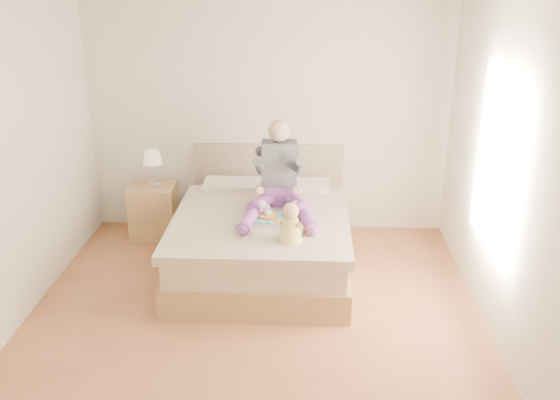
{
  "coord_description": "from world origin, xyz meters",
  "views": [
    {
      "loc": [
        0.44,
        -4.67,
        2.94
      ],
      "look_at": [
        0.19,
        0.93,
        0.77
      ],
      "focal_mm": 40.0,
      "sensor_mm": 36.0,
      "label": 1
    }
  ],
  "objects_px": {
    "bed": "(262,236)",
    "baby": "(291,226)",
    "nightstand": "(154,211)",
    "adult": "(279,183)",
    "tray": "(278,217)"
  },
  "relations": [
    {
      "from": "tray",
      "to": "baby",
      "type": "height_order",
      "value": "baby"
    },
    {
      "from": "adult",
      "to": "tray",
      "type": "relative_size",
      "value": 2.02
    },
    {
      "from": "nightstand",
      "to": "adult",
      "type": "height_order",
      "value": "adult"
    },
    {
      "from": "bed",
      "to": "tray",
      "type": "height_order",
      "value": "bed"
    },
    {
      "from": "nightstand",
      "to": "adult",
      "type": "distance_m",
      "value": 1.65
    },
    {
      "from": "bed",
      "to": "adult",
      "type": "bearing_deg",
      "value": 23.75
    },
    {
      "from": "bed",
      "to": "nightstand",
      "type": "relative_size",
      "value": 3.6
    },
    {
      "from": "baby",
      "to": "nightstand",
      "type": "bearing_deg",
      "value": 158.72
    },
    {
      "from": "baby",
      "to": "bed",
      "type": "bearing_deg",
      "value": 132.67
    },
    {
      "from": "bed",
      "to": "tray",
      "type": "distance_m",
      "value": 0.45
    },
    {
      "from": "bed",
      "to": "baby",
      "type": "distance_m",
      "value": 0.9
    },
    {
      "from": "bed",
      "to": "adult",
      "type": "relative_size",
      "value": 2.05
    },
    {
      "from": "tray",
      "to": "baby",
      "type": "xyz_separation_m",
      "value": [
        0.13,
        -0.46,
        0.11
      ]
    },
    {
      "from": "bed",
      "to": "nightstand",
      "type": "bearing_deg",
      "value": 153.12
    },
    {
      "from": "bed",
      "to": "adult",
      "type": "distance_m",
      "value": 0.58
    }
  ]
}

